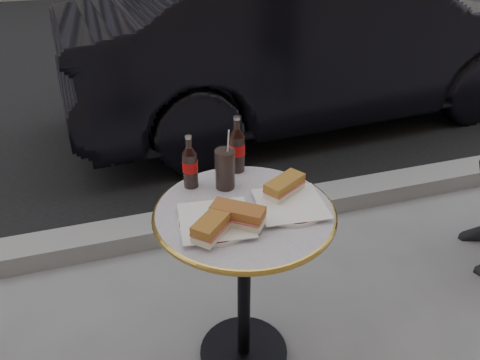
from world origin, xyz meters
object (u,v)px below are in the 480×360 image
object	(u,v)px
plate_left	(216,222)
plate_right	(290,206)
parked_car	(317,40)
cola_bottle_left	(190,162)
cola_bottle_right	(237,144)
bistro_table	(244,290)
cola_glass	(225,169)

from	to	relation	value
plate_left	plate_right	world-z (taller)	same
parked_car	cola_bottle_left	bearing A→B (deg)	139.80
cola_bottle_right	parked_car	bearing A→B (deg)	56.67
cola_bottle_right	plate_left	bearing A→B (deg)	-118.38
bistro_table	cola_bottle_left	size ratio (longest dim) A/B	3.64
plate_left	parked_car	xyz separation A→B (m)	(1.46, 2.28, -0.08)
cola_glass	plate_left	bearing A→B (deg)	-113.84
cola_bottle_right	cola_glass	distance (m)	0.14
plate_left	cola_glass	world-z (taller)	cola_glass
bistro_table	cola_bottle_right	bearing A→B (deg)	78.10
cola_bottle_right	cola_glass	bearing A→B (deg)	-126.32
cola_bottle_right	cola_bottle_left	bearing A→B (deg)	-162.79
plate_right	cola_glass	size ratio (longest dim) A/B	1.57
plate_left	cola_bottle_left	bearing A→B (deg)	95.42
bistro_table	plate_right	world-z (taller)	plate_right
plate_right	cola_bottle_left	xyz separation A→B (m)	(-0.29, 0.24, 0.09)
bistro_table	plate_right	bearing A→B (deg)	-12.95
cola_glass	bistro_table	bearing A→B (deg)	-82.29
plate_right	cola_bottle_right	size ratio (longest dim) A/B	1.06
plate_left	plate_right	bearing A→B (deg)	3.05
bistro_table	parked_car	world-z (taller)	parked_car
bistro_table	cola_glass	size ratio (longest dim) A/B	4.88
cola_bottle_right	cola_glass	world-z (taller)	cola_bottle_right
cola_bottle_left	cola_glass	xyz separation A→B (m)	(0.12, -0.05, -0.03)
plate_right	cola_bottle_right	world-z (taller)	cola_bottle_right
plate_left	cola_bottle_right	world-z (taller)	cola_bottle_right
parked_car	bistro_table	bearing A→B (deg)	144.90
plate_right	bistro_table	bearing A→B (deg)	167.05
cola_bottle_left	plate_right	bearing A→B (deg)	-39.52
bistro_table	cola_bottle_right	world-z (taller)	cola_bottle_right
cola_bottle_left	bistro_table	bearing A→B (deg)	-56.01
parked_car	plate_left	bearing A→B (deg)	143.38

